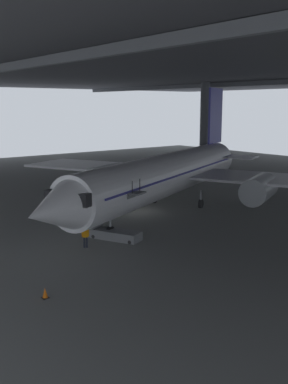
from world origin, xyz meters
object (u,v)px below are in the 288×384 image
(boarding_stairs, at_px, (116,230))
(airplane_main, at_px, (168,174))
(crew_worker_by_stairs, at_px, (85,236))
(traffic_cone_orange, at_px, (45,293))

(boarding_stairs, bearing_deg, airplane_main, 117.63)
(boarding_stairs, height_order, crew_worker_by_stairs, boarding_stairs)
(airplane_main, relative_size, traffic_cone_orange, 63.83)
(airplane_main, height_order, traffic_cone_orange, airplane_main)
(airplane_main, bearing_deg, boarding_stairs, -62.37)
(boarding_stairs, distance_m, crew_worker_by_stairs, 3.10)
(airplane_main, xyz_separation_m, crew_worker_by_stairs, (5.57, -12.96, -2.73))
(crew_worker_by_stairs, bearing_deg, airplane_main, 113.28)
(crew_worker_by_stairs, height_order, traffic_cone_orange, crew_worker_by_stairs)
(airplane_main, relative_size, boarding_stairs, 7.87)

